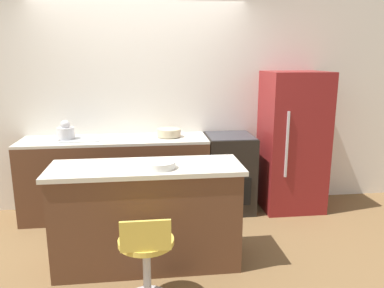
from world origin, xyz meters
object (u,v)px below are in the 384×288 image
at_px(stool_chair, 147,260).
at_px(refrigerator, 292,142).
at_px(kettle, 66,132).
at_px(mixing_bowl, 169,133).
at_px(oven_range, 229,173).

bearing_deg(stool_chair, refrigerator, 44.07).
relative_size(refrigerator, kettle, 7.79).
relative_size(stool_chair, mixing_bowl, 2.74).
height_order(oven_range, kettle, kettle).
bearing_deg(mixing_bowl, stool_chair, -99.08).
xyz_separation_m(refrigerator, stool_chair, (-1.79, -1.74, -0.47)).
xyz_separation_m(oven_range, stool_chair, (-1.02, -1.76, -0.09)).
height_order(oven_range, refrigerator, refrigerator).
relative_size(oven_range, stool_chair, 1.23).
relative_size(oven_range, mixing_bowl, 3.39).
bearing_deg(kettle, refrigerator, -1.05).
distance_m(stool_chair, mixing_bowl, 1.91).
height_order(stool_chair, kettle, kettle).
relative_size(oven_range, refrigerator, 0.56).
bearing_deg(refrigerator, mixing_bowl, 178.13).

